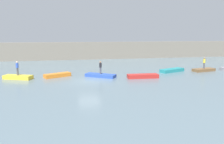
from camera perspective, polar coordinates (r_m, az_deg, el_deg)
name	(u,v)px	position (r m, az deg, el deg)	size (l,w,h in m)	color
ground_plane	(89,81)	(25.55, -5.95, -2.41)	(120.00, 120.00, 0.00)	slate
embankment_wall	(79,51)	(47.62, -8.62, 5.46)	(80.00, 1.20, 3.71)	gray
rowboat_yellow	(18,77)	(28.98, -23.23, -1.24)	(3.47, 1.17, 0.46)	gold
rowboat_orange	(57,75)	(28.75, -13.98, -0.80)	(3.36, 1.02, 0.47)	orange
rowboat_blue	(101,75)	(27.95, -3.00, -0.90)	(3.89, 1.26, 0.39)	#2B4CAD
rowboat_red	(143,76)	(27.54, 8.00, -1.06)	(3.84, 1.13, 0.47)	red
rowboat_teal	(172,70)	(32.85, 15.32, 0.43)	(3.96, 1.16, 0.46)	teal
rowboat_brown	(204,70)	(34.95, 22.71, 0.52)	(3.44, 1.26, 0.41)	brown
person_yellow_shirt	(204,62)	(34.80, 22.83, 2.33)	(0.32, 0.32, 1.64)	#4C4C56
person_dark_shirt	(100,67)	(27.76, -3.02, 1.36)	(0.32, 0.32, 1.64)	#4C4C56
person_blue_shirt	(17,67)	(28.79, -23.39, 1.09)	(0.32, 0.32, 1.72)	#4C4C56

